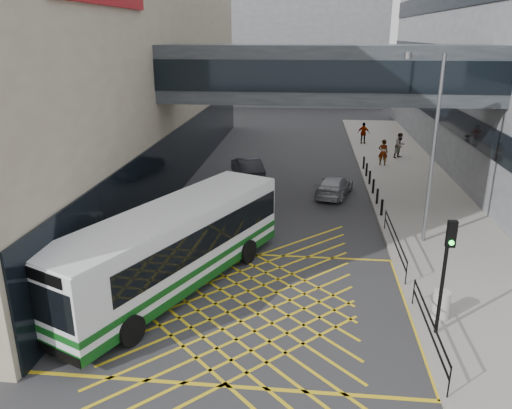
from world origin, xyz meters
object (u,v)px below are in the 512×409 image
(car_silver, at_px, (334,185))
(bus, at_px, (175,245))
(pedestrian_a, at_px, (383,152))
(litter_bin, at_px, (441,305))
(pedestrian_c, at_px, (364,133))
(pedestrian_b, at_px, (400,145))
(car_dark, at_px, (247,168))
(street_lamp, at_px, (431,139))
(traffic_light, at_px, (446,262))
(car_white, at_px, (203,230))

(car_silver, bearing_deg, bus, 76.45)
(bus, xyz_separation_m, car_silver, (6.74, 12.50, -1.09))
(bus, height_order, pedestrian_a, bus)
(litter_bin, height_order, pedestrian_c, pedestrian_c)
(car_silver, relative_size, pedestrian_a, 2.20)
(bus, relative_size, pedestrian_b, 5.96)
(car_dark, height_order, street_lamp, street_lamp)
(car_dark, distance_m, litter_bin, 19.53)
(bus, distance_m, pedestrian_b, 25.66)
(traffic_light, bearing_deg, litter_bin, 69.53)
(pedestrian_a, bearing_deg, street_lamp, 92.92)
(traffic_light, xyz_separation_m, pedestrian_a, (1.18, 22.65, -1.66))
(pedestrian_a, bearing_deg, bus, 65.46)
(pedestrian_b, bearing_deg, car_white, -162.66)
(bus, height_order, pedestrian_c, bus)
(pedestrian_b, bearing_deg, litter_bin, -135.19)
(bus, xyz_separation_m, street_lamp, (10.48, 5.29, 3.35))
(litter_bin, bearing_deg, car_dark, 117.11)
(car_dark, bearing_deg, pedestrian_b, -167.69)
(street_lamp, height_order, pedestrian_c, street_lamp)
(street_lamp, height_order, pedestrian_b, street_lamp)
(litter_bin, bearing_deg, pedestrian_c, 89.72)
(car_silver, height_order, pedestrian_b, pedestrian_b)
(car_dark, xyz_separation_m, street_lamp, (9.58, -10.45, 4.35))
(car_silver, xyz_separation_m, traffic_light, (2.73, -15.20, 2.13))
(car_silver, height_order, pedestrian_c, pedestrian_c)
(car_dark, distance_m, traffic_light, 20.43)
(car_dark, height_order, litter_bin, car_dark)
(pedestrian_b, xyz_separation_m, pedestrian_c, (-2.34, 5.14, -0.04))
(bus, bearing_deg, car_dark, 111.40)
(car_white, bearing_deg, pedestrian_c, -116.21)
(car_white, height_order, pedestrian_c, pedestrian_c)
(pedestrian_b, bearing_deg, traffic_light, -135.70)
(car_dark, bearing_deg, litter_bin, 98.66)
(traffic_light, bearing_deg, pedestrian_b, 80.84)
(car_dark, xyz_separation_m, car_silver, (5.83, -3.24, -0.09))
(pedestrian_a, bearing_deg, car_dark, 26.91)
(car_white, distance_m, car_silver, 10.60)
(litter_bin, relative_size, pedestrian_b, 0.51)
(car_white, bearing_deg, traffic_light, 139.83)
(car_silver, bearing_deg, street_lamp, 132.23)
(car_silver, xyz_separation_m, pedestrian_a, (3.91, 7.45, 0.47))
(traffic_light, bearing_deg, street_lamp, 79.97)
(car_white, height_order, litter_bin, car_white)
(street_lamp, distance_m, litter_bin, 8.26)
(bus, bearing_deg, litter_bin, 15.21)
(car_white, distance_m, traffic_light, 11.70)
(traffic_light, distance_m, pedestrian_a, 22.74)
(car_white, bearing_deg, bus, 83.52)
(car_white, bearing_deg, pedestrian_a, -127.14)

